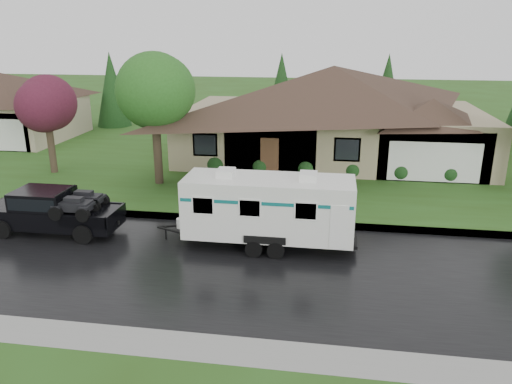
% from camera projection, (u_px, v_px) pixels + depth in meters
% --- Properties ---
extents(ground, '(140.00, 140.00, 0.00)m').
position_uv_depth(ground, '(271.00, 246.00, 18.91)').
color(ground, '#2C4F18').
rests_on(ground, ground).
extents(road, '(140.00, 8.00, 0.01)m').
position_uv_depth(road, '(264.00, 269.00, 17.03)').
color(road, black).
rests_on(road, ground).
extents(curb, '(140.00, 0.50, 0.15)m').
position_uv_depth(curb, '(278.00, 222.00, 21.00)').
color(curb, gray).
rests_on(curb, ground).
extents(lawn, '(140.00, 26.00, 0.15)m').
position_uv_depth(lawn, '(300.00, 152.00, 32.98)').
color(lawn, '#2C4F18').
rests_on(lawn, ground).
extents(house_main, '(19.44, 10.80, 6.90)m').
position_uv_depth(house_main, '(337.00, 102.00, 30.47)').
color(house_main, tan).
rests_on(house_main, lawn).
extents(house_far, '(10.80, 8.64, 5.80)m').
position_uv_depth(house_far, '(1.00, 100.00, 36.07)').
color(house_far, tan).
rests_on(house_far, lawn).
extents(tree_left_green, '(3.98, 3.98, 6.58)m').
position_uv_depth(tree_left_green, '(154.00, 95.00, 24.76)').
color(tree_left_green, '#382B1E').
rests_on(tree_left_green, lawn).
extents(tree_red, '(3.24, 3.24, 5.36)m').
position_uv_depth(tree_red, '(46.00, 106.00, 27.03)').
color(tree_red, '#382B1E').
rests_on(tree_red, lawn).
extents(shrub_row, '(13.60, 1.00, 1.00)m').
position_uv_depth(shrub_row, '(329.00, 168.00, 27.16)').
color(shrub_row, '#143814').
rests_on(shrub_row, lawn).
extents(pickup_truck, '(5.33, 2.02, 1.78)m').
position_uv_depth(pickup_truck, '(50.00, 210.00, 19.90)').
color(pickup_truck, black).
rests_on(pickup_truck, ground).
extents(travel_trailer, '(6.57, 2.31, 2.95)m').
position_uv_depth(travel_trailer, '(269.00, 207.00, 18.43)').
color(travel_trailer, white).
rests_on(travel_trailer, ground).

